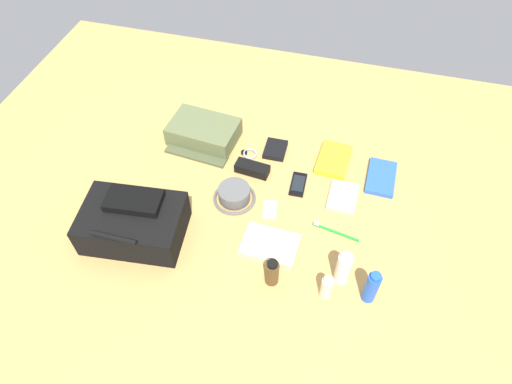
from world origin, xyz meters
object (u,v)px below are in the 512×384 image
(deodorant_spray, at_px, (371,287))
(media_player, at_px, (270,210))
(bucket_hat, at_px, (234,195))
(cell_phone, at_px, (298,184))
(backpack, at_px, (133,222))
(sunglasses_case, at_px, (252,169))
(toiletry_pouch, at_px, (204,133))
(folded_towel, at_px, (270,246))
(lotion_bottle, at_px, (327,287))
(notepad, at_px, (343,197))
(toothpaste_tube, at_px, (343,268))
(cologne_bottle, at_px, (272,272))
(wristwatch, at_px, (249,153))
(travel_guidebook, at_px, (334,160))
(toothbrush, at_px, (333,231))
(paperback_novel, at_px, (381,178))
(wallet, at_px, (275,149))

(deodorant_spray, bearing_deg, media_player, -33.66)
(bucket_hat, bearing_deg, cell_phone, -149.76)
(backpack, bearing_deg, sunglasses_case, -129.47)
(toiletry_pouch, distance_m, deodorant_spray, 0.97)
(media_player, relative_size, folded_towel, 0.46)
(lotion_bottle, xyz_separation_m, cell_phone, (0.18, -0.45, -0.05))
(folded_towel, bearing_deg, notepad, -126.35)
(toothpaste_tube, height_order, notepad, toothpaste_tube)
(lotion_bottle, height_order, cologne_bottle, cologne_bottle)
(wristwatch, bearing_deg, folded_towel, 114.47)
(lotion_bottle, bearing_deg, travel_guidebook, -83.85)
(lotion_bottle, distance_m, wristwatch, 0.70)
(toothbrush, bearing_deg, wristwatch, -36.72)
(media_player, distance_m, folded_towel, 0.17)
(paperback_novel, relative_size, cell_phone, 1.55)
(backpack, bearing_deg, wristwatch, -120.58)
(lotion_bottle, bearing_deg, wallet, -62.56)
(wallet, bearing_deg, folded_towel, 99.76)
(media_player, xyz_separation_m, toothbrush, (-0.25, 0.04, 0.00))
(cologne_bottle, bearing_deg, folded_towel, -73.32)
(bucket_hat, height_order, wristwatch, bucket_hat)
(backpack, relative_size, deodorant_spray, 2.54)
(backpack, bearing_deg, folded_towel, -172.95)
(toothpaste_tube, xyz_separation_m, toothbrush, (0.05, -0.19, -0.07))
(lotion_bottle, height_order, toothbrush, lotion_bottle)
(lotion_bottle, distance_m, notepad, 0.43)
(toiletry_pouch, xyz_separation_m, folded_towel, (-0.41, 0.47, -0.02))
(cell_phone, relative_size, wristwatch, 1.71)
(backpack, height_order, bucket_hat, backpack)
(cologne_bottle, bearing_deg, toiletry_pouch, -52.88)
(cell_phone, relative_size, toothbrush, 0.68)
(deodorant_spray, distance_m, wallet, 0.74)
(paperback_novel, distance_m, media_player, 0.48)
(deodorant_spray, xyz_separation_m, wristwatch, (0.56, -0.54, -0.07))
(bucket_hat, xyz_separation_m, sunglasses_case, (-0.03, -0.16, -0.01))
(paperback_novel, bearing_deg, wristwatch, 0.47)
(deodorant_spray, height_order, wristwatch, deodorant_spray)
(media_player, bearing_deg, backpack, 26.95)
(toiletry_pouch, xyz_separation_m, notepad, (-0.64, 0.17, -0.03))
(cologne_bottle, bearing_deg, wristwatch, -67.16)
(media_player, height_order, notepad, notepad)
(wallet, bearing_deg, travel_guidebook, 179.55)
(toiletry_pouch, relative_size, deodorant_spray, 2.02)
(toiletry_pouch, distance_m, wallet, 0.32)
(deodorant_spray, relative_size, toothpaste_tube, 0.99)
(cologne_bottle, relative_size, paperback_novel, 0.62)
(toothpaste_tube, relative_size, folded_towel, 0.76)
(bucket_hat, xyz_separation_m, notepad, (-0.41, -0.11, -0.02))
(notepad, bearing_deg, deodorant_spray, 110.66)
(cell_phone, bearing_deg, notepad, 173.82)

